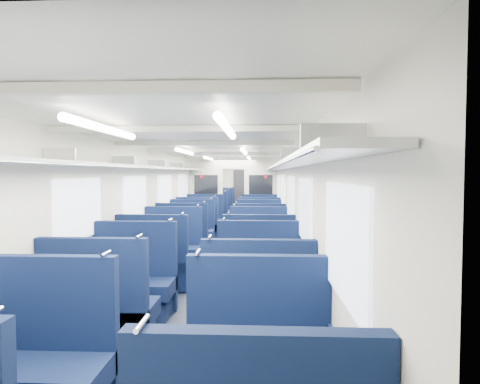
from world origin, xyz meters
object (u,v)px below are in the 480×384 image
Objects in this scene: seat_10 at (171,251)px; seat_23 at (259,212)px; end_door at (242,191)px; seat_8 at (155,266)px; seat_26 at (221,207)px; seat_18 at (204,222)px; seat_11 at (259,251)px; seat_5 at (258,318)px; seat_20 at (212,215)px; seat_12 at (183,240)px; seat_17 at (259,228)px; seat_4 at (99,315)px; seat_21 at (259,215)px; bulkhead at (233,193)px; seat_13 at (259,242)px; seat_3 at (258,368)px; seat_27 at (259,207)px; seat_19 at (259,223)px; seat_7 at (259,285)px; seat_2 at (37,369)px; seat_9 at (259,266)px; seat_22 at (215,212)px; seat_25 at (259,210)px; seat_24 at (219,209)px; seat_6 at (132,286)px; seat_16 at (198,227)px; seat_14 at (191,234)px.

seat_10 is 8.07m from seat_23.
seat_8 is (-0.83, -12.66, -0.61)m from end_door.
seat_18 is at bearing -90.00° from seat_26.
seat_23 is at bearing 90.00° from seat_11.
seat_5 is 1.00× the size of seat_20.
seat_17 is (1.66, 2.12, 0.00)m from seat_12.
seat_21 is at bearing 80.68° from seat_4.
bulkhead reaches higher than seat_4.
seat_13 is at bearing -90.00° from seat_21.
seat_27 is (0.00, 14.59, 0.00)m from seat_3.
seat_7 is at bearing -90.00° from seat_19.
seat_5 is 1.00× the size of seat_23.
seat_11 is 6.81m from seat_20.
seat_7 is at bearing -90.00° from seat_23.
bulkhead is at bearing 85.35° from seat_2.
seat_17 is at bearing 76.40° from seat_4.
seat_13 is at bearing 70.21° from seat_4.
seat_9 is at bearing -86.23° from end_door.
seat_19 is 1.00× the size of seat_20.
bulkhead is 2.48m from seat_22.
seat_19 is at bearing -48.63° from bulkhead.
seat_11 is 1.00× the size of seat_18.
end_door is 12.62m from seat_9.
seat_9 and seat_25 have the same top height.
seat_26 is (0.00, 2.44, 0.00)m from seat_22.
seat_25 is at bearing 90.00° from seat_13.
bulkhead is 2.24× the size of seat_9.
seat_25 is at bearing -5.72° from seat_24.
seat_9 and seat_19 have the same top height.
seat_2 is at bearing -90.00° from seat_26.
seat_7 is (0.00, 2.34, 0.00)m from seat_3.
seat_8 and seat_27 have the same top height.
seat_6 is 1.00× the size of seat_24.
seat_16 is (-1.66, 8.01, 0.00)m from seat_3.
seat_17 is at bearing -68.89° from bulkhead.
seat_21 and seat_22 have the same top height.
seat_22 is at bearing -102.46° from end_door.
seat_14 is (0.00, 6.95, 0.00)m from seat_2.
seat_14 is 2.35m from seat_18.
seat_25 is at bearing 90.00° from seat_19.
seat_11 is at bearing -52.45° from seat_14.
seat_8 is 4.87m from seat_17.
seat_5 is 10.35m from seat_20.
seat_18 is (0.00, 4.60, 0.00)m from seat_10.
seat_7 is at bearing -80.52° from seat_22.
seat_20 is at bearing 90.00° from seat_16.
seat_23 is at bearing 81.72° from seat_4.
seat_2 is 8.11m from seat_16.
seat_10 is at bearing -94.15° from end_door.
seat_5 is 2.00m from seat_6.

